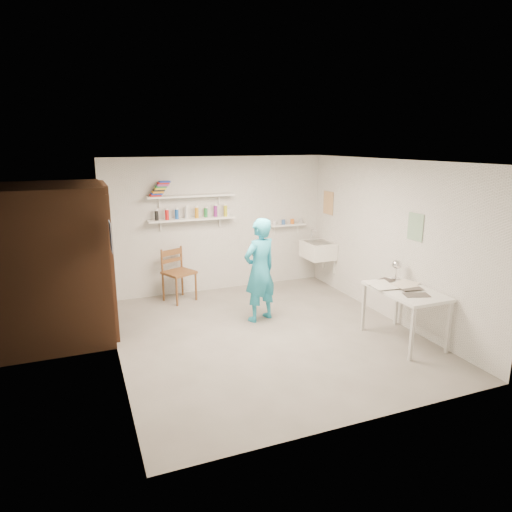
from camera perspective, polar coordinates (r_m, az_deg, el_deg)
name	(u,v)px	position (r m, az deg, el deg)	size (l,w,h in m)	color
floor	(266,335)	(6.53, 1.32, -9.87)	(4.00, 4.50, 0.02)	slate
ceiling	(267,160)	(5.97, 1.45, 11.88)	(4.00, 4.50, 0.02)	silver
wall_back	(218,225)	(8.22, -4.80, 3.94)	(4.00, 0.02, 2.40)	silver
wall_front	(365,306)	(4.24, 13.47, -6.15)	(4.00, 0.02, 2.40)	silver
wall_left	(111,266)	(5.68, -17.63, -1.25)	(0.02, 4.50, 2.40)	silver
wall_right	(390,240)	(7.15, 16.39, 1.89)	(0.02, 4.50, 2.40)	silver
doorway_recess	(108,262)	(6.75, -18.03, -0.68)	(0.02, 0.90, 2.00)	black
corridor_box	(53,263)	(6.74, -24.08, -0.81)	(1.40, 1.50, 2.10)	brown
door_lintel	(103,187)	(6.58, -18.55, 8.22)	(0.06, 1.05, 0.10)	brown
door_jamb_near	(112,271)	(6.27, -17.52, -1.75)	(0.06, 0.10, 2.00)	brown
door_jamb_far	(107,254)	(7.24, -18.16, 0.27)	(0.06, 0.10, 2.00)	brown
shelf_lower	(192,219)	(7.94, -8.01, 4.59)	(1.50, 0.22, 0.03)	white
shelf_upper	(191,196)	(7.89, -8.11, 7.46)	(1.50, 0.22, 0.03)	white
ledge_shelf	(288,225)	(8.64, 4.00, 3.90)	(0.70, 0.14, 0.03)	white
poster_left	(111,237)	(5.66, -17.70, 2.31)	(0.01, 0.28, 0.36)	#334C7F
poster_right_a	(328,203)	(8.55, 9.02, 6.57)	(0.01, 0.34, 0.42)	#995933
poster_right_b	(415,227)	(6.66, 19.30, 3.44)	(0.01, 0.30, 0.38)	#3F724C
belfast_sink	(318,250)	(8.49, 7.76, 0.74)	(0.48, 0.60, 0.30)	white
man	(260,270)	(6.79, 0.48, -1.77)	(0.57, 0.38, 1.57)	#26A1C2
wall_clock	(259,250)	(6.94, 0.38, 0.80)	(0.28, 0.28, 0.04)	beige
wooden_chair	(179,273)	(7.82, -9.60, -2.05)	(0.46, 0.44, 0.99)	brown
work_table	(404,316)	(6.50, 17.99, -7.09)	(0.66, 1.10, 0.73)	silver
desk_lamp	(397,264)	(6.76, 17.20, -1.01)	(0.14, 0.14, 0.14)	silver
spray_cans	(192,213)	(7.93, -8.03, 5.31)	(1.29, 0.06, 0.17)	black
book_stack	(160,189)	(7.77, -11.91, 8.25)	(0.34, 0.14, 0.25)	red
ledge_pots	(288,222)	(8.62, 4.01, 4.29)	(0.48, 0.07, 0.09)	silver
papers	(406,289)	(6.38, 18.24, -3.88)	(0.30, 0.22, 0.03)	silver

